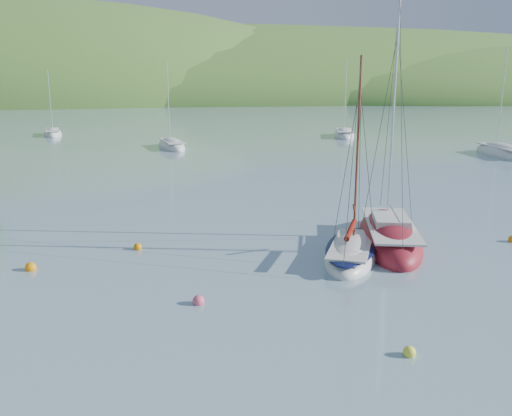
{
  "coord_description": "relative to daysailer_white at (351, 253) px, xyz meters",
  "views": [
    {
      "loc": [
        -2.5,
        -17.4,
        8.76
      ],
      "look_at": [
        0.23,
        8.0,
        2.47
      ],
      "focal_mm": 40.0,
      "sensor_mm": 36.0,
      "label": 1
    }
  ],
  "objects": [
    {
      "name": "mooring_buoys",
      "position": [
        -5.64,
        -1.86,
        -0.1
      ],
      "size": [
        24.14,
        12.26,
        0.5
      ],
      "color": "yellow",
      "rests_on": "ground"
    },
    {
      "name": "sloop_red",
      "position": [
        2.53,
        1.99,
        0.01
      ],
      "size": [
        4.79,
        9.33,
        13.17
      ],
      "rotation": [
        0.0,
        0.0,
        -0.2
      ],
      "color": "maroon",
      "rests_on": "ground"
    },
    {
      "name": "distant_sloop_b",
      "position": [
        12.25,
        47.93,
        -0.04
      ],
      "size": [
        4.06,
        7.82,
        10.63
      ],
      "rotation": [
        0.0,
        0.0,
        -0.2
      ],
      "color": "white",
      "rests_on": "ground"
    },
    {
      "name": "distant_sloop_a",
      "position": [
        -9.87,
        39.38,
        -0.05
      ],
      "size": [
        4.33,
        7.6,
        10.26
      ],
      "rotation": [
        0.0,
        0.0,
        0.27
      ],
      "color": "white",
      "rests_on": "ground"
    },
    {
      "name": "ground",
      "position": [
        -4.76,
        -7.68,
        -0.22
      ],
      "size": [
        700.0,
        700.0,
        0.0
      ],
      "primitive_type": "plane",
      "color": "#7799A5",
      "rests_on": "ground"
    },
    {
      "name": "daysailer_white",
      "position": [
        0.0,
        0.0,
        0.0
      ],
      "size": [
        4.64,
        6.93,
        10.01
      ],
      "rotation": [
        0.0,
        0.0,
        -0.38
      ],
      "color": "white",
      "rests_on": "ground"
    },
    {
      "name": "shoreline_hills",
      "position": [
        -14.42,
        164.74,
        -0.22
      ],
      "size": [
        690.0,
        135.0,
        56.0
      ],
      "color": "#40702B",
      "rests_on": "ground"
    },
    {
      "name": "distant_sloop_d",
      "position": [
        24.01,
        29.83,
        -0.03
      ],
      "size": [
        3.39,
        8.51,
        11.94
      ],
      "rotation": [
        0.0,
        0.0,
        0.05
      ],
      "color": "white",
      "rests_on": "ground"
    },
    {
      "name": "distant_sloop_c",
      "position": [
        -26.13,
        53.66,
        -0.06
      ],
      "size": [
        3.66,
        6.81,
        9.23
      ],
      "rotation": [
        0.0,
        0.0,
        0.22
      ],
      "color": "white",
      "rests_on": "ground"
    }
  ]
}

